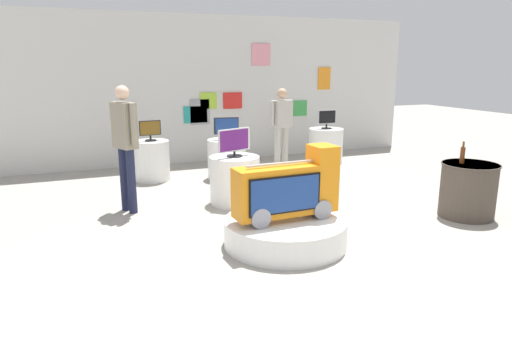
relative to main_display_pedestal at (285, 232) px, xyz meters
The scene contains 16 objects.
ground_plane 0.30m from the main_display_pedestal, 22.54° to the right, with size 30.00×30.00×0.00m, color #9E998E.
back_wall_display 5.38m from the main_display_pedestal, 87.31° to the left, with size 10.54×0.13×3.11m.
main_display_pedestal is the anchor object (origin of this frame).
novelty_firetruck_tv 0.51m from the main_display_pedestal, 12.93° to the right, with size 1.26×0.43×0.85m.
display_pedestal_left_rear 4.99m from the main_display_pedestal, 54.45° to the left, with size 0.74×0.74×0.73m, color white.
tv_on_left_rear 5.04m from the main_display_pedestal, 54.42° to the left, with size 0.42×0.22×0.40m.
display_pedestal_center_rear 1.86m from the main_display_pedestal, 89.41° to the left, with size 0.76×0.76×0.73m, color white.
tv_on_center_rear 2.01m from the main_display_pedestal, 89.45° to the left, with size 0.56×0.24×0.43m.
display_pedestal_right_rear 3.94m from the main_display_pedestal, 103.30° to the left, with size 0.65×0.65×0.73m, color white.
tv_on_right_rear 4.00m from the main_display_pedestal, 103.32° to the left, with size 0.39×0.21×0.37m.
display_pedestal_far_right 3.47m from the main_display_pedestal, 82.99° to the left, with size 0.72×0.72×0.73m, color white.
tv_on_far_right 3.56m from the main_display_pedestal, 82.97° to the left, with size 0.46×0.19×0.41m.
side_table_round 2.84m from the main_display_pedestal, ahead, with size 0.78×0.78×0.76m.
bottle_on_side_table 2.83m from the main_display_pedestal, ahead, with size 0.06×0.06×0.30m.
shopper_browsing_near_truck 3.98m from the main_display_pedestal, 65.79° to the left, with size 0.54×0.30×1.64m.
shopper_browsing_rear 2.72m from the main_display_pedestal, 127.31° to the left, with size 0.34×0.52×1.81m.
Camera 1 is at (-2.54, -4.67, 2.11)m, focal length 33.04 mm.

